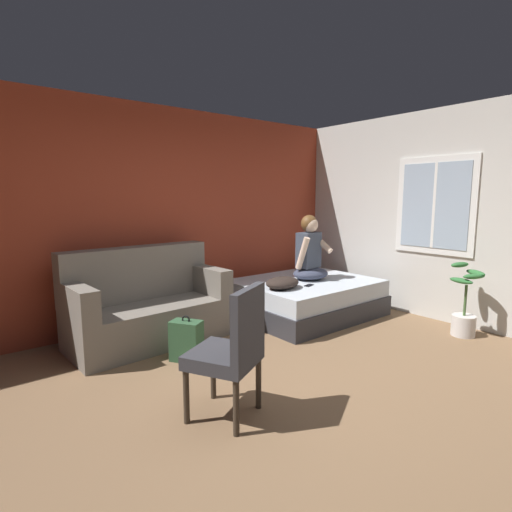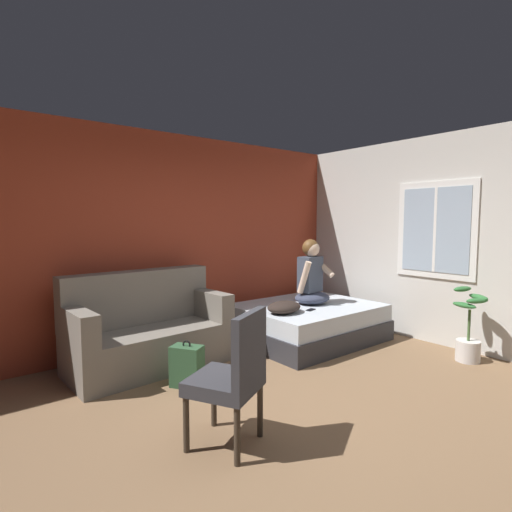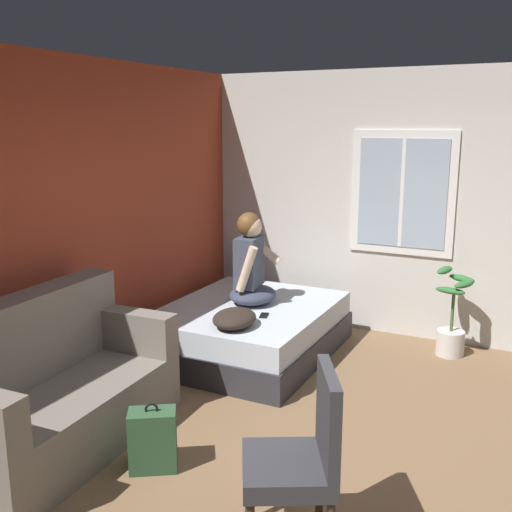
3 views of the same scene
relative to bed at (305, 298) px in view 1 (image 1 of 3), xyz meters
The scene contains 11 objects.
ground_plane 2.28m from the bed, 137.66° to the right, with size 40.00×40.00×0.00m, color brown.
wall_back_accent 2.26m from the bed, 148.63° to the left, with size 10.71×0.16×2.70m, color #993823.
wall_side_with_window 2.27m from the bed, 50.59° to the right, with size 0.19×6.35×2.70m.
bed is the anchor object (origin of this frame).
couch 2.14m from the bed, 168.81° to the left, with size 1.74×0.90×1.04m.
side_chair 2.73m from the bed, 147.05° to the right, with size 0.62×0.62×0.98m.
person_seated 0.61m from the bed, 15.31° to the left, with size 0.57×0.51×0.88m.
backpack 2.05m from the bed, behind, with size 0.34×0.35×0.46m.
throw_pillow 0.68m from the bed, 164.54° to the right, with size 0.48×0.36×0.14m, color #2D231E.
cell_phone 0.42m from the bed, 129.51° to the right, with size 0.07×0.14×0.01m, color black.
potted_plant 1.93m from the bed, 64.73° to the right, with size 0.39×0.37×0.85m.
Camera 1 is at (-2.17, -2.17, 1.60)m, focal length 28.00 mm.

